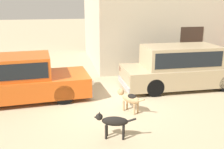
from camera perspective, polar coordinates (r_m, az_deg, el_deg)
The scene contains 5 objects.
ground_plane at distance 8.75m, azimuth -0.43°, elevation -6.07°, with size 80.00×80.00×0.00m, color tan.
parked_sedan_nearest at distance 9.32m, azimuth -19.39°, elevation -0.79°, with size 4.80×2.14×1.51m.
parked_sedan_second at distance 10.35m, azimuth 14.78°, elevation 1.75°, with size 4.74×1.75×1.63m.
stray_dog_spotted at distance 6.47m, azimuth 0.14°, elevation -10.18°, with size 1.01×0.39×0.66m.
stray_dog_tan at distance 7.96m, azimuth 3.75°, elevation -5.03°, with size 0.68×0.93×0.68m.
Camera 1 is at (-1.56, -7.97, 3.27)m, focal length 42.26 mm.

